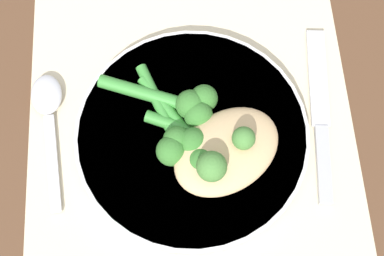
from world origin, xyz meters
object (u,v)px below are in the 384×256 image
object	(u,v)px
spoon	(48,108)
plate	(192,135)
broccoli_stalk_left	(187,103)
knife	(320,115)
broccoli_stalk_front	(195,148)
chicken_fillet	(227,151)
broccoli_stalk_rear	(177,139)
broccoli_stalk_right	(231,142)

from	to	relation	value
spoon	plate	bearing A→B (deg)	-20.98
broccoli_stalk_left	spoon	xyz separation A→B (m)	(-0.01, -0.15, -0.02)
knife	broccoli_stalk_front	bearing A→B (deg)	-159.88
chicken_fillet	knife	size ratio (longest dim) A/B	0.70
chicken_fillet	broccoli_stalk_rear	size ratio (longest dim) A/B	1.20
plate	chicken_fillet	size ratio (longest dim) A/B	1.74
broccoli_stalk_right	broccoli_stalk_left	world-z (taller)	broccoli_stalk_left
chicken_fillet	broccoli_stalk_right	bearing A→B (deg)	153.55
chicken_fillet	broccoli_stalk_left	world-z (taller)	broccoli_stalk_left
broccoli_stalk_rear	spoon	size ratio (longest dim) A/B	0.76
broccoli_stalk_right	broccoli_stalk_front	bearing A→B (deg)	-59.77
spoon	broccoli_stalk_right	bearing A→B (deg)	-22.53
broccoli_stalk_front	broccoli_stalk_left	bearing A→B (deg)	-118.67
broccoli_stalk_front	spoon	distance (m)	0.17
broccoli_stalk_rear	broccoli_stalk_left	size ratio (longest dim) A/B	0.94
broccoli_stalk_left	spoon	size ratio (longest dim) A/B	0.81
knife	broccoli_stalk_rear	bearing A→B (deg)	-165.05
broccoli_stalk_right	knife	size ratio (longest dim) A/B	0.59
spoon	knife	bearing A→B (deg)	-10.75
broccoli_stalk_rear	spoon	world-z (taller)	broccoli_stalk_rear
plate	broccoli_stalk_rear	size ratio (longest dim) A/B	2.08
chicken_fillet	knife	xyz separation A→B (m)	(-0.04, 0.11, -0.03)
plate	broccoli_stalk_left	world-z (taller)	broccoli_stalk_left
knife	spoon	size ratio (longest dim) A/B	1.30
plate	broccoli_stalk_front	distance (m)	0.03
plate	broccoli_stalk_left	distance (m)	0.03
broccoli_stalk_left	knife	bearing A→B (deg)	106.24
chicken_fillet	broccoli_stalk_front	xyz separation A→B (m)	(-0.01, -0.03, -0.00)
plate	broccoli_stalk_front	world-z (taller)	broccoli_stalk_front
knife	spoon	distance (m)	0.30
broccoli_stalk_front	broccoli_stalk_rear	distance (m)	0.02
broccoli_stalk_left	plate	bearing A→B (deg)	26.98
broccoli_stalk_right	plate	bearing A→B (deg)	-89.57
broccoli_stalk_right	broccoli_stalk_rear	bearing A→B (deg)	-72.44
broccoli_stalk_right	knife	world-z (taller)	broccoli_stalk_right
broccoli_stalk_rear	chicken_fillet	bearing A→B (deg)	140.59
broccoli_stalk_rear	plate	bearing A→B (deg)	-167.93
chicken_fillet	spoon	distance (m)	0.20
broccoli_stalk_left	broccoli_stalk_front	bearing A→B (deg)	26.95
broccoli_stalk_rear	broccoli_stalk_front	bearing A→B (deg)	130.92
broccoli_stalk_front	broccoli_stalk_rear	world-z (taller)	same
knife	spoon	bearing A→B (deg)	-179.77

